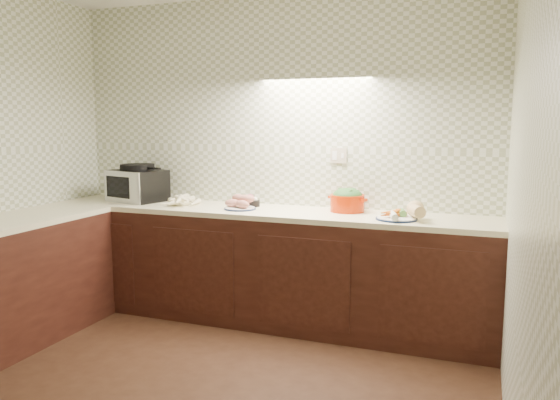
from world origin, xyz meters
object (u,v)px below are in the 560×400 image
(sweet_potato_plate, at_px, (241,204))
(veg_plate, at_px, (405,213))
(parsnip_pile, at_px, (183,201))
(dutch_oven, at_px, (347,200))
(toaster_oven, at_px, (137,184))
(onion_bowl, at_px, (251,202))

(sweet_potato_plate, distance_m, veg_plate, 1.28)
(parsnip_pile, xyz_separation_m, dutch_oven, (1.37, 0.13, 0.06))
(toaster_oven, distance_m, onion_bowl, 1.06)
(onion_bowl, height_order, dutch_oven, dutch_oven)
(parsnip_pile, xyz_separation_m, sweet_potato_plate, (0.55, -0.06, 0.01))
(veg_plate, bearing_deg, onion_bowl, 171.73)
(onion_bowl, bearing_deg, toaster_oven, -176.60)
(parsnip_pile, relative_size, dutch_oven, 1.23)
(dutch_oven, height_order, veg_plate, dutch_oven)
(toaster_oven, distance_m, parsnip_pile, 0.50)
(toaster_oven, height_order, sweet_potato_plate, toaster_oven)
(parsnip_pile, distance_m, dutch_oven, 1.37)
(toaster_oven, bearing_deg, sweet_potato_plate, 8.66)
(onion_bowl, relative_size, veg_plate, 0.37)
(dutch_oven, bearing_deg, veg_plate, -3.37)
(onion_bowl, relative_size, dutch_oven, 0.40)
(sweet_potato_plate, xyz_separation_m, veg_plate, (1.28, -0.01, 0.00))
(veg_plate, bearing_deg, dutch_oven, 157.06)
(sweet_potato_plate, xyz_separation_m, dutch_oven, (0.82, 0.18, 0.05))
(parsnip_pile, relative_size, sweet_potato_plate, 1.61)
(toaster_oven, height_order, parsnip_pile, toaster_oven)
(toaster_oven, relative_size, onion_bowl, 3.90)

